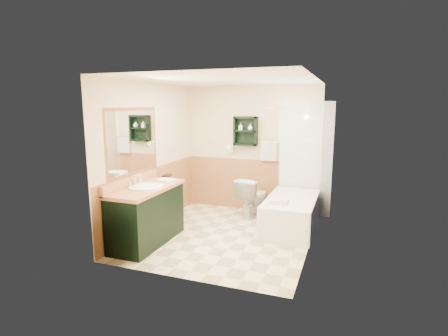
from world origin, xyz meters
TOP-DOWN VIEW (x-y plane):
  - floor at (0.00, 0.00)m, footprint 3.00×3.00m
  - back_wall at (0.00, 1.52)m, footprint 2.60×0.04m
  - left_wall at (-1.32, 0.00)m, footprint 0.04×3.00m
  - right_wall at (1.32, 0.00)m, footprint 0.04×3.00m
  - ceiling at (0.00, 0.00)m, footprint 2.60×3.00m
  - wainscot_left at (-1.29, 0.00)m, footprint 2.98×2.98m
  - wainscot_back at (0.00, 1.49)m, footprint 2.58×2.58m
  - mirror_frame at (-1.27, -0.55)m, footprint 1.30×1.30m
  - mirror_glass at (-1.27, -0.55)m, footprint 1.20×1.20m
  - tile_right at (1.28, 0.75)m, footprint 1.50×1.50m
  - tile_back at (1.03, 1.48)m, footprint 0.95×0.95m
  - tile_accent at (1.27, 0.75)m, footprint 1.50×1.50m
  - wall_shelf at (-0.10, 1.41)m, footprint 0.45×0.15m
  - hair_dryer at (-0.40, 1.43)m, footprint 0.10×0.24m
  - towel_bar at (0.35, 1.45)m, footprint 0.40×0.06m
  - curtain_rod at (0.53, 0.75)m, footprint 0.03×1.60m
  - shower_curtain at (0.53, 0.92)m, footprint 1.05×1.05m
  - vanity at (-0.99, -0.67)m, footprint 0.59×1.34m
  - bathtub at (0.93, 0.67)m, footprint 0.79×1.50m
  - toilet at (0.15, 1.10)m, footprint 0.57×0.81m
  - counter_towel at (-0.89, -0.25)m, footprint 0.26×0.20m
  - vanity_book at (-1.16, 0.12)m, footprint 0.15×0.05m
  - tub_towel at (0.79, 0.27)m, footprint 0.27×0.22m
  - soap_bottle_a at (-0.19, 1.40)m, footprint 0.07×0.14m
  - soap_bottle_b at (-0.01, 1.40)m, footprint 0.11×0.14m

SIDE VIEW (x-z plane):
  - floor at x=0.00m, z-range 0.00..0.00m
  - bathtub at x=0.93m, z-range 0.00..0.53m
  - toilet at x=0.15m, z-range 0.00..0.72m
  - vanity at x=-0.99m, z-range 0.00..0.85m
  - wainscot_left at x=-1.29m, z-range 0.00..1.00m
  - wainscot_back at x=0.00m, z-range 0.00..1.00m
  - tub_towel at x=0.79m, z-range 0.53..0.60m
  - counter_towel at x=-0.89m, z-range 0.85..0.89m
  - vanity_book at x=-1.16m, z-range 0.85..1.05m
  - tile_right at x=1.28m, z-range 0.00..2.10m
  - tile_back at x=1.03m, z-range 0.00..2.10m
  - shower_curtain at x=0.53m, z-range 0.30..2.00m
  - back_wall at x=0.00m, z-range 0.00..2.40m
  - left_wall at x=-1.32m, z-range 0.00..2.40m
  - right_wall at x=1.32m, z-range 0.00..2.40m
  - hair_dryer at x=-0.40m, z-range 1.11..1.29m
  - towel_bar at x=0.35m, z-range 1.15..1.55m
  - mirror_frame at x=-1.27m, z-range 1.00..2.00m
  - mirror_glass at x=-1.27m, z-range 1.05..1.95m
  - wall_shelf at x=-0.10m, z-range 1.27..1.83m
  - soap_bottle_a at x=-0.19m, z-range 1.56..1.63m
  - soap_bottle_b at x=-0.01m, z-range 1.56..1.66m
  - tile_accent at x=1.27m, z-range 1.85..1.95m
  - curtain_rod at x=0.53m, z-range 1.98..2.02m
  - ceiling at x=0.00m, z-range 2.40..2.44m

